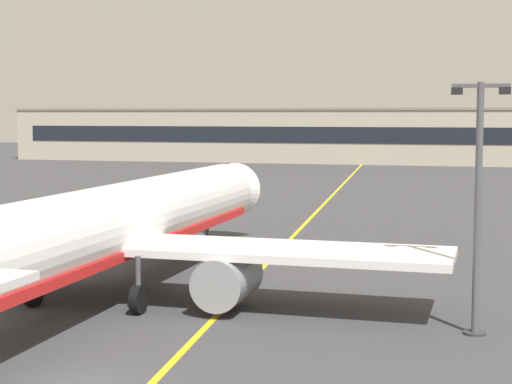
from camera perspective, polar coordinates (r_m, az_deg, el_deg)
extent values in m
cube|color=yellow|center=(55.64, 1.95, -3.67)|extent=(13.95, 179.50, 0.01)
cylinder|color=white|center=(39.52, -10.38, -2.37)|extent=(4.50, 36.07, 3.80)
cone|color=white|center=(57.34, -1.79, 0.12)|extent=(3.66, 2.67, 3.61)
cube|color=red|center=(39.67, -10.36, -3.86)|extent=(4.36, 33.19, 0.44)
cube|color=black|center=(55.48, -2.40, 0.63)|extent=(2.87, 1.15, 0.60)
cube|color=white|center=(40.17, -9.98, -3.47)|extent=(32.09, 5.42, 0.36)
cylinder|color=black|center=(44.12, -16.75, -4.42)|extent=(1.96, 0.22, 1.95)
cylinder|color=gray|center=(37.18, -1.96, -6.01)|extent=(2.37, 3.64, 2.30)
cylinder|color=black|center=(38.91, -1.12, -5.49)|extent=(1.96, 0.22, 1.95)
cylinder|color=#4C4C51|center=(53.05, -3.37, -2.52)|extent=(0.24, 0.24, 1.60)
cylinder|color=black|center=(53.20, -3.37, -3.61)|extent=(0.42, 0.91, 0.90)
cylinder|color=#4C4C51|center=(39.30, -15.05, -5.06)|extent=(0.24, 0.24, 1.60)
cylinder|color=black|center=(39.51, -15.01, -6.66)|extent=(0.43, 1.31, 1.30)
cylinder|color=#4C4C51|center=(36.92, -8.09, -5.60)|extent=(0.24, 0.24, 1.60)
cylinder|color=black|center=(37.15, -8.06, -7.30)|extent=(0.43, 1.31, 1.30)
cylinder|color=#515156|center=(33.87, 14.96, -1.19)|extent=(0.28, 0.28, 10.01)
cylinder|color=#333338|center=(34.78, 14.76, -9.33)|extent=(0.90, 0.90, 0.10)
cube|color=#515156|center=(33.67, 15.16, 7.05)|extent=(2.20, 0.16, 0.16)
cube|color=black|center=(33.68, 13.61, 6.74)|extent=(0.44, 0.36, 0.28)
cube|color=black|center=(33.68, 16.69, 6.67)|extent=(0.44, 0.36, 0.28)
cone|color=orange|center=(55.13, -2.61, -3.47)|extent=(0.36, 0.36, 0.55)
cylinder|color=white|center=(55.13, -2.61, -3.44)|extent=(0.23, 0.23, 0.07)
cube|color=orange|center=(55.17, -2.61, -3.74)|extent=(0.44, 0.44, 0.03)
cube|color=#B2A893|center=(147.59, 13.99, 3.66)|extent=(164.59, 12.00, 9.30)
cube|color=black|center=(141.53, 13.96, 3.75)|extent=(158.01, 0.12, 2.80)
cube|color=gray|center=(147.53, 14.04, 5.54)|extent=(164.99, 12.40, 0.40)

